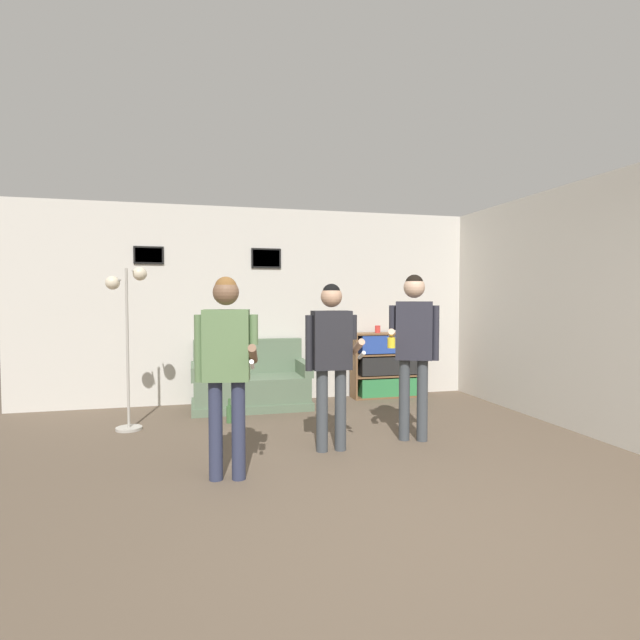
% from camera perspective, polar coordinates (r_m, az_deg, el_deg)
% --- Properties ---
extents(ground_plane, '(20.00, 20.00, 0.00)m').
position_cam_1_polar(ground_plane, '(3.33, 13.80, -23.41)').
color(ground_plane, brown).
extents(wall_back, '(7.54, 0.08, 2.70)m').
position_cam_1_polar(wall_back, '(7.14, -2.77, 1.77)').
color(wall_back, beige).
rests_on(wall_back, ground_plane).
extents(wall_right, '(0.06, 6.73, 2.70)m').
position_cam_1_polar(wall_right, '(6.26, 25.74, 1.37)').
color(wall_right, beige).
rests_on(wall_right, ground_plane).
extents(couch, '(1.53, 0.80, 0.88)m').
position_cam_1_polar(couch, '(6.72, -7.92, -7.39)').
color(couch, '#5B7056').
rests_on(couch, ground_plane).
extents(bookshelf, '(1.10, 0.30, 0.94)m').
position_cam_1_polar(bookshelf, '(7.38, 7.86, -5.11)').
color(bookshelf, brown).
rests_on(bookshelf, ground_plane).
extents(floor_lamp, '(0.43, 0.28, 1.79)m').
position_cam_1_polar(floor_lamp, '(5.82, -21.19, -0.11)').
color(floor_lamp, '#ADA89E').
rests_on(floor_lamp, ground_plane).
extents(person_player_foreground_left, '(0.49, 0.50, 1.62)m').
position_cam_1_polar(person_player_foreground_left, '(4.02, -10.65, -4.11)').
color(person_player_foreground_left, '#2D334C').
rests_on(person_player_foreground_left, ground_plane).
extents(person_player_foreground_center, '(0.50, 0.44, 1.58)m').
position_cam_1_polar(person_player_foreground_center, '(4.70, 1.31, -3.42)').
color(person_player_foreground_center, '#3D4247').
rests_on(person_player_foreground_center, ground_plane).
extents(person_watcher_holding_cup, '(0.58, 0.37, 1.69)m').
position_cam_1_polar(person_watcher_holding_cup, '(5.12, 10.66, -2.14)').
color(person_watcher_holding_cup, '#3D4247').
rests_on(person_watcher_holding_cup, ground_plane).
extents(bottle_on_floor, '(0.07, 0.07, 0.28)m').
position_cam_1_polar(bottle_on_floor, '(5.98, -10.32, -10.46)').
color(bottle_on_floor, '#3D6638').
rests_on(bottle_on_floor, ground_plane).
extents(drinking_cup, '(0.08, 0.08, 0.11)m').
position_cam_1_polar(drinking_cup, '(7.27, 6.60, -1.05)').
color(drinking_cup, red).
rests_on(drinking_cup, bookshelf).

